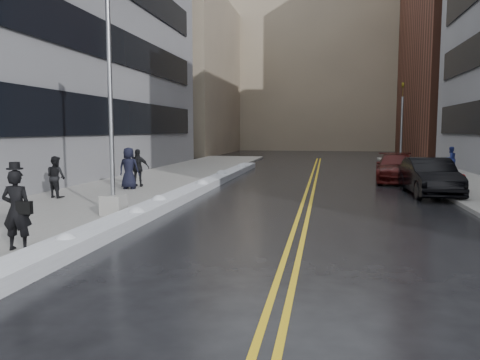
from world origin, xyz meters
The scene contains 17 objects.
ground centered at (0.00, 0.00, 0.00)m, with size 160.00×160.00×0.00m, color black.
sidewalk_west centered at (-5.75, 10.00, 0.07)m, with size 5.50×50.00×0.15m, color gray.
lane_line_left centered at (2.35, 10.00, 0.00)m, with size 0.12×50.00×0.01m, color gold.
lane_line_right centered at (2.65, 10.00, 0.00)m, with size 0.12×50.00×0.01m, color gold.
snow_ridge centered at (-2.45, 8.00, 0.17)m, with size 0.90×30.00×0.34m, color silver.
building_west_far centered at (-15.50, 44.00, 9.00)m, with size 14.00×22.00×18.00m, color gray.
building_far centered at (2.00, 60.00, 11.00)m, with size 36.00×16.00×22.00m, color gray.
lamppost centered at (-3.30, 2.00, 2.53)m, with size 0.65×0.65×7.62m.
fire_hydrant centered at (9.00, 10.00, 0.55)m, with size 0.26×0.26×0.73m.
traffic_signal centered at (8.50, 24.00, 3.40)m, with size 0.16×0.20×6.00m.
pedestrian_fedora centered at (-3.38, -2.48, 1.03)m, with size 0.64×0.42×1.77m, color black.
pedestrian_b centered at (-7.08, 4.96, 0.96)m, with size 0.79×0.61×1.62m, color black.
pedestrian_c centered at (-5.43, 8.03, 1.07)m, with size 0.90×0.59×1.85m, color black.
pedestrian_d centered at (-5.35, 8.90, 1.02)m, with size 1.02×0.43×1.74m, color black.
pedestrian_east centered at (11.00, 20.21, 0.93)m, with size 0.76×0.59×1.57m, color navy.
car_black centered at (7.50, 9.29, 0.80)m, with size 1.68×4.83×1.59m, color black.
car_maroon centered at (6.91, 14.61, 0.76)m, with size 2.12×5.20×1.51m, color #370908.
Camera 1 is at (3.19, -11.43, 2.75)m, focal length 35.00 mm.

